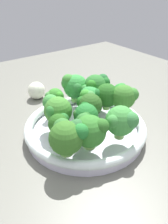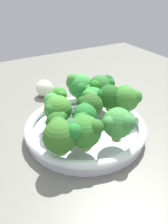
# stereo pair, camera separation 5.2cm
# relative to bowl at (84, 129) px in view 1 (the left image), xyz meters

# --- Properties ---
(ground_plane) EXTENTS (1.30, 1.30, 0.03)m
(ground_plane) POSITION_rel_bowl_xyz_m (0.00, 0.02, -0.03)
(ground_plane) COLOR slate
(bowl) EXTENTS (0.29, 0.29, 0.04)m
(bowl) POSITION_rel_bowl_xyz_m (0.00, 0.00, 0.00)
(bowl) COLOR white
(bowl) RESTS_ON ground_plane
(broccoli_floret_0) EXTENTS (0.06, 0.06, 0.06)m
(broccoli_floret_0) POSITION_rel_bowl_xyz_m (-0.01, -0.02, 0.05)
(broccoli_floret_0) COLOR #7DC058
(broccoli_floret_0) RESTS_ON bowl
(broccoli_floret_1) EXTENTS (0.06, 0.06, 0.06)m
(broccoli_floret_1) POSITION_rel_bowl_xyz_m (0.05, 0.05, 0.06)
(broccoli_floret_1) COLOR #7EB756
(broccoli_floret_1) RESTS_ON bowl
(broccoli_floret_2) EXTENTS (0.08, 0.06, 0.08)m
(broccoli_floret_2) POSITION_rel_bowl_xyz_m (0.09, 0.07, 0.07)
(broccoli_floret_2) COLOR #97DA6F
(broccoli_floret_2) RESTS_ON bowl
(broccoli_floret_3) EXTENTS (0.08, 0.08, 0.07)m
(broccoli_floret_3) POSITION_rel_bowl_xyz_m (-0.09, -0.07, 0.06)
(broccoli_floret_3) COLOR #7FBC58
(broccoli_floret_3) RESTS_ON bowl
(broccoli_floret_4) EXTENTS (0.05, 0.05, 0.05)m
(broccoli_floret_4) POSITION_rel_bowl_xyz_m (-0.07, -0.01, 0.05)
(broccoli_floret_4) COLOR #8DC15E
(broccoli_floret_4) RESTS_ON bowl
(broccoli_floret_5) EXTENTS (0.07, 0.07, 0.07)m
(broccoli_floret_5) POSITION_rel_bowl_xyz_m (0.12, -0.01, 0.06)
(broccoli_floret_5) COLOR #93D471
(broccoli_floret_5) RESTS_ON bowl
(broccoli_floret_6) EXTENTS (0.07, 0.07, 0.07)m
(broccoli_floret_6) POSITION_rel_bowl_xyz_m (0.03, -0.09, 0.06)
(broccoli_floret_6) COLOR #8DBE60
(broccoli_floret_6) RESTS_ON bowl
(broccoli_floret_7) EXTENTS (0.07, 0.07, 0.08)m
(broccoli_floret_7) POSITION_rel_bowl_xyz_m (0.04, 0.11, 0.06)
(broccoli_floret_7) COLOR #7CBF5A
(broccoli_floret_7) RESTS_ON bowl
(broccoli_floret_8) EXTENTS (0.07, 0.08, 0.07)m
(broccoli_floret_8) POSITION_rel_bowl_xyz_m (-0.06, 0.03, 0.06)
(broccoli_floret_8) COLOR #80B056
(broccoli_floret_8) RESTS_ON bowl
(broccoli_floret_9) EXTENTS (0.06, 0.06, 0.07)m
(broccoli_floret_9) POSITION_rel_bowl_xyz_m (0.02, 0.00, 0.06)
(broccoli_floret_9) COLOR #7EB060
(broccoli_floret_9) RESTS_ON bowl
(broccoli_floret_10) EXTENTS (0.08, 0.08, 0.07)m
(broccoli_floret_10) POSITION_rel_bowl_xyz_m (-0.04, -0.08, 0.06)
(broccoli_floret_10) COLOR #8FC75B
(broccoli_floret_10) RESTS_ON bowl
(broccoli_floret_11) EXTENTS (0.05, 0.05, 0.06)m
(broccoli_floret_11) POSITION_rel_bowl_xyz_m (-0.02, 0.10, 0.05)
(broccoli_floret_11) COLOR #91D863
(broccoli_floret_11) RESTS_ON bowl
(broccoli_floret_12) EXTENTS (0.07, 0.07, 0.07)m
(broccoli_floret_12) POSITION_rel_bowl_xyz_m (0.09, 0.02, 0.06)
(broccoli_floret_12) COLOR #9ED86A
(broccoli_floret_12) RESTS_ON bowl
(garlic_bulb) EXTENTS (0.05, 0.05, 0.05)m
(garlic_bulb) POSITION_rel_bowl_xyz_m (-0.00, 0.25, 0.01)
(garlic_bulb) COLOR #E8EDCF
(garlic_bulb) RESTS_ON ground_plane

